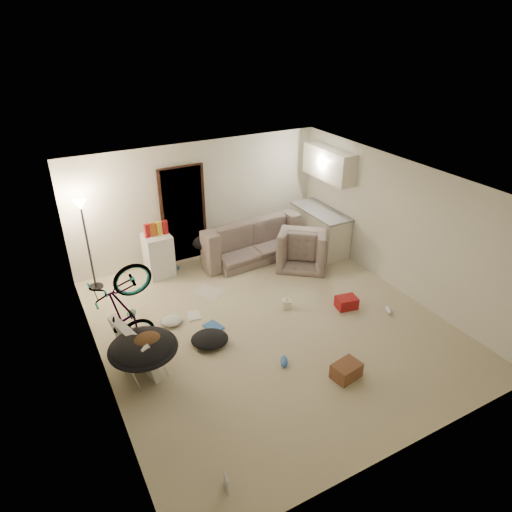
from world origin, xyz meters
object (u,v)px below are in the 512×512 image
saucer_chair (144,353)px  drink_case_b (347,302)px  sofa (247,242)px  drink_case_a (346,371)px  tv_box (135,348)px  juicer (286,304)px  floor_lamp (84,226)px  armchair (303,249)px  bicycle (128,331)px  mini_fridge (159,255)px  kitchen_counter (319,230)px

saucer_chair → drink_case_b: saucer_chair is taller
sofa → drink_case_a: bearing=79.4°
tv_box → juicer: 2.82m
sofa → drink_case_a: sofa is taller
sofa → drink_case_b: sofa is taller
floor_lamp → armchair: size_ratio=1.85×
saucer_chair → tv_box: 0.29m
floor_lamp → juicer: floor_lamp is taller
bicycle → saucer_chair: bicycle is taller
floor_lamp → mini_fridge: floor_lamp is taller
bicycle → drink_case_b: size_ratio=4.50×
bicycle → mini_fridge: bicycle is taller
floor_lamp → mini_fridge: 1.55m
floor_lamp → saucer_chair: bearing=-86.7°
drink_case_b → kitchen_counter: bearing=77.4°
mini_fridge → drink_case_a: size_ratio=2.12×
mini_fridge → tv_box: 2.79m
bicycle → saucer_chair: bearing=-175.8°
bicycle → tv_box: (0.00, -0.34, -0.09)m
kitchen_counter → sofa: (-1.61, 0.45, -0.11)m
armchair → drink_case_a: size_ratio=2.36×
kitchen_counter → drink_case_a: bearing=-119.8°
mini_fridge → drink_case_b: mini_fridge is taller
floor_lamp → sofa: (3.22, -0.20, -0.98)m
mini_fridge → tv_box: mini_fridge is taller
drink_case_a → drink_case_b: 1.83m
floor_lamp → drink_case_b: bearing=-36.6°
juicer → drink_case_b: bearing=-26.7°
floor_lamp → juicer: 3.94m
armchair → tv_box: bearing=59.1°
kitchen_counter → tv_box: (-4.73, -1.97, -0.09)m
armchair → drink_case_b: (-0.24, -1.82, -0.21)m
saucer_chair → juicer: size_ratio=3.95×
floor_lamp → bicycle: floor_lamp is taller
kitchen_counter → tv_box: bearing=-157.3°
armchair → tv_box: tv_box is taller
mini_fridge → bicycle: bearing=-120.2°
bicycle → saucer_chair: size_ratio=1.66×
sofa → saucer_chair: bearing=37.6°
saucer_chair → tv_box: size_ratio=0.94×
tv_box → floor_lamp: bearing=78.4°
tv_box → drink_case_b: tv_box is taller
mini_fridge → saucer_chair: 3.01m
armchair → juicer: size_ratio=3.87×
kitchen_counter → mini_fridge: kitchen_counter is taller
tv_box → drink_case_b: bearing=-17.6°
bicycle → tv_box: bicycle is taller
mini_fridge → saucer_chair: (-1.11, -2.80, -0.02)m
sofa → tv_box: size_ratio=2.14×
tv_box → drink_case_b: 3.79m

